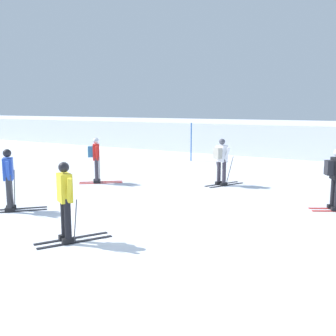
{
  "coord_description": "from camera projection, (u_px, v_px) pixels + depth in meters",
  "views": [
    {
      "loc": [
        5.55,
        -7.1,
        2.81
      ],
      "look_at": [
        -0.81,
        3.28,
        0.9
      ],
      "focal_mm": 41.16,
      "sensor_mm": 36.0,
      "label": 1
    }
  ],
  "objects": [
    {
      "name": "skier_blue",
      "position": [
        9.0,
        178.0,
        10.46
      ],
      "size": [
        1.35,
        1.43,
        1.71
      ],
      "color": "black",
      "rests_on": "ground"
    },
    {
      "name": "skier_black",
      "position": [
        335.0,
        176.0,
        10.53
      ],
      "size": [
        1.57,
        1.12,
        1.71
      ],
      "color": "red",
      "rests_on": "ground"
    },
    {
      "name": "skier_white",
      "position": [
        221.0,
        159.0,
        13.94
      ],
      "size": [
        0.99,
        1.61,
        1.71
      ],
      "color": "black",
      "rests_on": "ground"
    },
    {
      "name": "ground_plane",
      "position": [
        126.0,
        225.0,
        9.28
      ],
      "size": [
        120.0,
        120.0,
        0.0
      ],
      "primitive_type": "plane",
      "color": "silver"
    },
    {
      "name": "skier_red",
      "position": [
        96.0,
        158.0,
        14.42
      ],
      "size": [
        1.45,
        1.33,
        1.71
      ],
      "color": "red",
      "rests_on": "ground"
    },
    {
      "name": "skier_yellow",
      "position": [
        66.0,
        200.0,
        8.01
      ],
      "size": [
        1.09,
        1.58,
        1.71
      ],
      "color": "black",
      "rests_on": "ground"
    },
    {
      "name": "trail_marker_pole",
      "position": [
        191.0,
        142.0,
        20.45
      ],
      "size": [
        0.06,
        0.06,
        2.03
      ],
      "primitive_type": "cylinder",
      "color": "#1E56AD",
      "rests_on": "ground"
    },
    {
      "name": "far_snow_ridge",
      "position": [
        304.0,
        137.0,
        25.27
      ],
      "size": [
        80.0,
        9.72,
        1.84
      ],
      "primitive_type": "cube",
      "color": "silver",
      "rests_on": "ground"
    }
  ]
}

